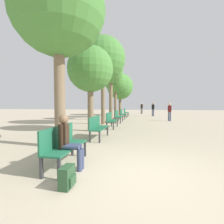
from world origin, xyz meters
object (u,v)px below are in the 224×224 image
Objects in this scene: tree_row_2 at (103,59)px; pedestrian_near at (142,107)px; bench_row_3 at (118,115)px; bench_row_0 at (63,143)px; bench_row_1 at (97,126)px; backpack at (67,177)px; bench_row_4 at (123,113)px; tree_row_5 at (120,87)px; tree_row_3 at (111,72)px; pedestrian_far at (153,108)px; bench_row_2 at (111,119)px; tree_row_1 at (90,70)px; tree_row_0 at (59,10)px; pedestrian_mid at (170,111)px; bench_row_5 at (126,112)px; person_seated at (69,140)px; tree_row_4 at (116,82)px.

tree_row_2 is 3.87× the size of pedestrian_near.
bench_row_3 is at bearing 58.95° from tree_row_2.
bench_row_1 is (0.00, 3.34, 0.00)m from bench_row_0.
tree_row_2 is 16.48× the size of backpack.
bench_row_4 is 0.31× the size of tree_row_5.
tree_row_3 reaches higher than pedestrian_far.
bench_row_2 is 0.36× the size of tree_row_1.
tree_row_0 is 5.47m from backpack.
tree_row_5 is (-0.90, 5.25, 3.18)m from bench_row_4.
tree_row_5 reaches higher than pedestrian_far.
bench_row_3 is at bearing 92.99° from backpack.
pedestrian_near is (1.89, 12.43, 0.39)m from bench_row_3.
pedestrian_mid is 0.96× the size of pedestrian_far.
tree_row_5 is (-0.90, 1.91, 3.18)m from bench_row_5.
pedestrian_far reaches higher than person_seated.
pedestrian_far is (3.25, 7.70, 0.38)m from bench_row_3.
bench_row_5 is 1.33× the size of person_seated.
bench_row_1 is 0.26× the size of tree_row_2.
pedestrian_mid is at bearing 71.44° from person_seated.
bench_row_0 is 0.30× the size of tree_row_3.
pedestrian_far is (4.15, 3.08, -2.92)m from tree_row_4.
bench_row_5 is at bearing 86.55° from tree_row_0.
pedestrian_mid is at bearing -28.46° from tree_row_4.
tree_row_0 is at bearing -90.00° from tree_row_3.
bench_row_0 is 0.34m from person_seated.
person_seated is at bearing -84.56° from tree_row_3.
tree_row_1 is 0.83× the size of tree_row_3.
bench_row_4 is 4.33× the size of backpack.
tree_row_3 is (-0.90, 11.81, 3.84)m from bench_row_0.
pedestrian_mid is (4.29, 8.50, 0.34)m from bench_row_1.
pedestrian_far is at bearing 75.50° from tree_row_0.
backpack is (0.58, -11.09, -0.37)m from bench_row_3.
bench_row_1 is 3.57m from person_seated.
backpack is (0.58, -14.44, -0.37)m from bench_row_4.
tree_row_3 is at bearing -179.68° from pedestrian_mid.
bench_row_1 is at bearing -80.10° from tree_row_2.
tree_row_1 is 9.30m from tree_row_4.
bench_row_2 is 6.91m from person_seated.
bench_row_3 is at bearing -157.11° from pedestrian_mid.
tree_row_3 is 14.47× the size of backpack.
pedestrian_far is at bearing 67.16° from bench_row_3.
bench_row_3 is 4.54m from tree_row_2.
tree_row_4 reaches higher than tree_row_1.
tree_row_3 is at bearing -90.00° from tree_row_5.
bench_row_2 is at bearing -96.82° from pedestrian_near.
pedestrian_far is (4.15, -0.89, -2.80)m from tree_row_5.
pedestrian_mid is (4.29, -1.53, 0.34)m from bench_row_4.
bench_row_3 is (0.00, 3.34, 0.00)m from bench_row_2.
bench_row_0 is at bearing -87.22° from tree_row_5.
bench_row_0 is 1.33× the size of person_seated.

